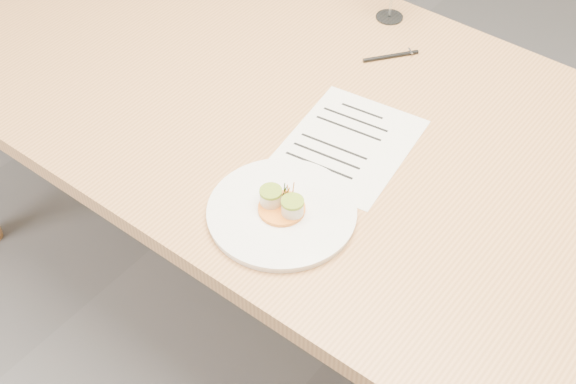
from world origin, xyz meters
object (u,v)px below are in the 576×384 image
Objects in this scene: dining_table at (367,159)px; dinner_plate at (282,211)px; recipe_sheet at (348,144)px; ballpoint_pen at (391,56)px.

dinner_plate is at bearing -91.01° from dining_table.
recipe_sheet is (-0.02, 0.25, -0.01)m from dinner_plate.
dining_table is 6.93× the size of recipe_sheet.
dinner_plate reaches higher than dining_table.
dinner_plate is at bearing -93.99° from recipe_sheet.
dinner_plate is 0.25m from recipe_sheet.
ballpoint_pen is at bearing 113.70° from dining_table.
ballpoint_pen is (-0.11, 0.57, -0.01)m from dinner_plate.
recipe_sheet is 0.33m from ballpoint_pen.
ballpoint_pen reaches higher than recipe_sheet.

